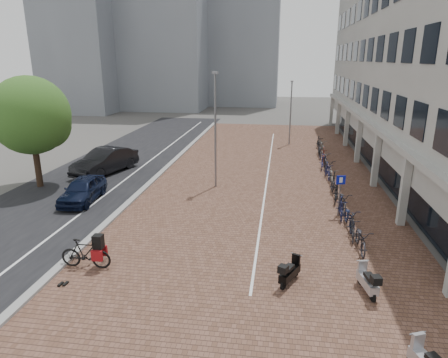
{
  "coord_description": "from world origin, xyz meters",
  "views": [
    {
      "loc": [
        2.99,
        -14.47,
        7.62
      ],
      "look_at": [
        0.0,
        6.0,
        1.3
      ],
      "focal_mm": 31.69,
      "sensor_mm": 36.0,
      "label": 1
    }
  ],
  "objects_px": {
    "car_navy": "(83,190)",
    "parking_sign": "(340,190)",
    "hero_bike": "(86,253)",
    "scooter_mid": "(290,271)",
    "scooter_front": "(368,280)",
    "car_dark": "(105,161)"
  },
  "relations": [
    {
      "from": "car_dark",
      "to": "hero_bike",
      "type": "relative_size",
      "value": 2.64
    },
    {
      "from": "parking_sign",
      "to": "scooter_mid",
      "type": "bearing_deg",
      "value": -120.3
    },
    {
      "from": "car_navy",
      "to": "parking_sign",
      "type": "relative_size",
      "value": 1.86
    },
    {
      "from": "scooter_front",
      "to": "car_dark",
      "type": "bearing_deg",
      "value": 128.14
    },
    {
      "from": "hero_bike",
      "to": "scooter_mid",
      "type": "bearing_deg",
      "value": -90.98
    },
    {
      "from": "scooter_mid",
      "to": "parking_sign",
      "type": "bearing_deg",
      "value": 95.89
    },
    {
      "from": "hero_bike",
      "to": "parking_sign",
      "type": "relative_size",
      "value": 0.92
    },
    {
      "from": "parking_sign",
      "to": "car_navy",
      "type": "bearing_deg",
      "value": 169.47
    },
    {
      "from": "car_navy",
      "to": "car_dark",
      "type": "relative_size",
      "value": 0.77
    },
    {
      "from": "hero_bike",
      "to": "scooter_front",
      "type": "xyz_separation_m",
      "value": [
        10.19,
        -0.23,
        -0.12
      ]
    },
    {
      "from": "hero_bike",
      "to": "scooter_front",
      "type": "height_order",
      "value": "hero_bike"
    },
    {
      "from": "car_navy",
      "to": "hero_bike",
      "type": "xyz_separation_m",
      "value": [
        3.63,
        -6.85,
        -0.07
      ]
    },
    {
      "from": "scooter_front",
      "to": "parking_sign",
      "type": "bearing_deg",
      "value": 78.91
    },
    {
      "from": "car_navy",
      "to": "scooter_mid",
      "type": "bearing_deg",
      "value": -35.49
    },
    {
      "from": "scooter_mid",
      "to": "hero_bike",
      "type": "bearing_deg",
      "value": -153.56
    },
    {
      "from": "hero_bike",
      "to": "car_dark",
      "type": "bearing_deg",
      "value": 20.24
    },
    {
      "from": "car_dark",
      "to": "scooter_front",
      "type": "bearing_deg",
      "value": -23.0
    },
    {
      "from": "hero_bike",
      "to": "parking_sign",
      "type": "bearing_deg",
      "value": -57.58
    },
    {
      "from": "parking_sign",
      "to": "hero_bike",
      "type": "bearing_deg",
      "value": -156.35
    },
    {
      "from": "hero_bike",
      "to": "scooter_front",
      "type": "distance_m",
      "value": 10.19
    },
    {
      "from": "hero_bike",
      "to": "car_navy",
      "type": "bearing_deg",
      "value": 26.95
    },
    {
      "from": "car_dark",
      "to": "parking_sign",
      "type": "distance_m",
      "value": 16.0
    }
  ]
}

